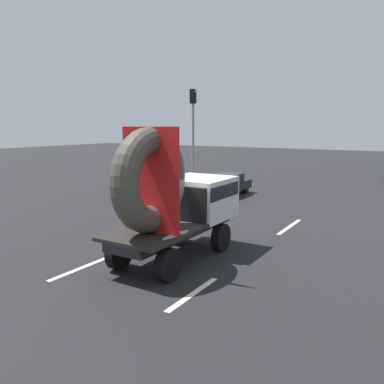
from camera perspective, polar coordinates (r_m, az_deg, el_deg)
name	(u,v)px	position (r m, az deg, el deg)	size (l,w,h in m)	color
ground_plane	(177,253)	(12.77, -2.27, -8.90)	(120.00, 120.00, 0.00)	black
flatbed_truck	(177,197)	(11.92, -2.22, -0.79)	(2.02, 5.10, 4.04)	black
distant_sedan	(225,184)	(23.03, 4.89, 1.17)	(1.67, 3.90, 1.27)	black
traffic_light	(193,125)	(25.74, 0.16, 9.76)	(0.42, 0.36, 6.38)	gray
lane_dash_left_near	(80,269)	(11.89, -16.09, -10.68)	(2.19, 0.16, 0.01)	beige
lane_dash_left_far	(219,212)	(18.60, 4.02, -2.98)	(2.06, 0.16, 0.01)	beige
lane_dash_right_near	(193,294)	(9.87, 0.16, -14.60)	(2.27, 0.16, 0.01)	beige
lane_dash_right_far	(289,227)	(16.45, 14.04, -4.93)	(2.74, 0.16, 0.01)	beige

